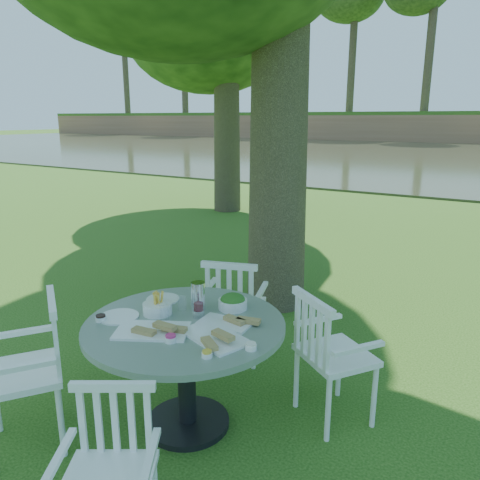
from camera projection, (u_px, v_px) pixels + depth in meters
name	position (u px, v px, depth m)	size (l,w,h in m)	color
ground	(230.00, 327.00, 4.66)	(140.00, 140.00, 0.00)	#1C440E
table	(185.00, 345.00, 3.03)	(1.29, 1.29, 0.75)	black
chair_ne	(325.00, 349.00, 3.10)	(0.62, 0.62, 0.91)	white
chair_nw	(233.00, 302.00, 3.88)	(0.57, 0.55, 0.91)	white
chair_sw	(38.00, 361.00, 2.89)	(0.65, 0.65, 0.96)	white
chair_se	(112.00, 457.00, 2.19)	(0.55, 0.54, 0.81)	white
tableware	(187.00, 313.00, 3.04)	(1.12, 0.88, 0.21)	white
river	(475.00, 159.00, 23.62)	(100.00, 28.00, 0.12)	#333821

